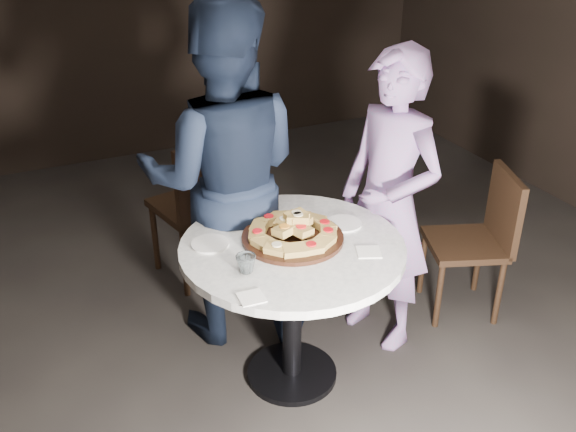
% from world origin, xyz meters
% --- Properties ---
extents(floor, '(7.00, 7.00, 0.00)m').
position_xyz_m(floor, '(0.00, 0.00, 0.00)').
color(floor, black).
rests_on(floor, ground).
extents(table, '(1.34, 1.34, 0.83)m').
position_xyz_m(table, '(0.03, -0.01, 0.67)').
color(table, black).
rests_on(table, ground).
extents(serving_board, '(0.65, 0.65, 0.02)m').
position_xyz_m(serving_board, '(0.05, 0.03, 0.84)').
color(serving_board, black).
rests_on(serving_board, table).
extents(focaccia_pile, '(0.45, 0.44, 0.12)m').
position_xyz_m(focaccia_pile, '(0.05, 0.03, 0.88)').
color(focaccia_pile, '#A4813F').
rests_on(focaccia_pile, serving_board).
extents(plate_left, '(0.24, 0.24, 0.01)m').
position_xyz_m(plate_left, '(-0.33, 0.15, 0.83)').
color(plate_left, white).
rests_on(plate_left, table).
extents(plate_right, '(0.23, 0.23, 0.01)m').
position_xyz_m(plate_right, '(0.35, 0.06, 0.83)').
color(plate_right, white).
rests_on(plate_right, table).
extents(water_glass, '(0.12, 0.12, 0.09)m').
position_xyz_m(water_glass, '(-0.26, -0.15, 0.87)').
color(water_glass, silver).
rests_on(water_glass, table).
extents(napkin_near, '(0.11, 0.11, 0.01)m').
position_xyz_m(napkin_near, '(-0.32, -0.35, 0.83)').
color(napkin_near, white).
rests_on(napkin_near, table).
extents(napkin_far, '(0.15, 0.15, 0.01)m').
position_xyz_m(napkin_far, '(0.32, -0.23, 0.83)').
color(napkin_far, white).
rests_on(napkin_far, table).
extents(chair_far, '(0.57, 0.59, 1.01)m').
position_xyz_m(chair_far, '(-0.08, 1.11, 0.58)').
color(chair_far, black).
rests_on(chair_far, ground).
extents(chair_right, '(0.57, 0.55, 0.91)m').
position_xyz_m(chair_right, '(1.32, 0.09, 0.53)').
color(chair_right, black).
rests_on(chair_right, ground).
extents(diner_navy, '(1.14, 1.03, 1.93)m').
position_xyz_m(diner_navy, '(-0.11, 0.57, 0.96)').
color(diner_navy, black).
rests_on(diner_navy, ground).
extents(diner_teal, '(0.57, 0.71, 1.69)m').
position_xyz_m(diner_teal, '(0.67, 0.13, 0.85)').
color(diner_teal, slate).
rests_on(diner_teal, ground).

